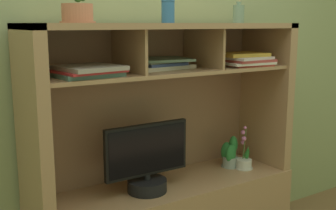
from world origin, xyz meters
The scene contains 11 objects.
back_wall centered at (0.00, 0.27, 1.40)m, with size 6.00×0.02×2.80m, color #8C9766.
media_console centered at (0.00, 0.01, 0.45)m, with size 1.58×0.50×1.46m.
tv_monitor centered at (-0.16, -0.04, 0.70)m, with size 0.50×0.22×0.38m.
potted_orchid centered at (0.55, -0.05, 0.59)m, with size 0.11×0.11×0.29m.
potted_fern centered at (0.50, 0.03, 0.62)m, with size 0.12×0.12×0.20m.
magazine_stack_left centered at (-0.03, 0.04, 1.24)m, with size 0.39×0.31×0.06m.
magazine_stack_centre centered at (-0.49, -0.05, 1.24)m, with size 0.34×0.34×0.05m.
magazine_stack_right centered at (0.51, -0.05, 1.25)m, with size 0.32×0.33×0.08m.
diffuser_bottle centered at (0.51, 0.01, 1.52)m, with size 0.07×0.07×0.26m.
potted_succulent centered at (-0.51, -0.01, 1.54)m, with size 0.17×0.17×0.23m.
ceramic_vase centered at (0.00, 0.00, 1.53)m, with size 0.07×0.07×0.12m.
Camera 1 is at (-1.25, -1.95, 1.46)m, focal length 44.90 mm.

